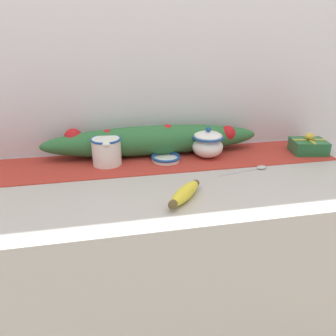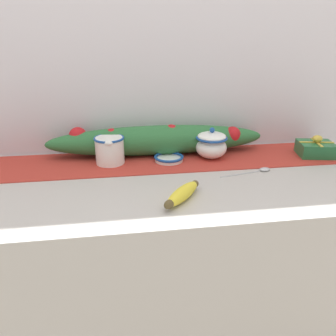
# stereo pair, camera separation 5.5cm
# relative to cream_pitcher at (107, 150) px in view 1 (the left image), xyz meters

# --- Properties ---
(countertop) EXTENTS (1.47, 0.60, 0.92)m
(countertop) POSITION_rel_cream_pitcher_xyz_m (0.18, -0.17, -0.52)
(countertop) COLOR #B7B2AD
(countertop) RESTS_ON ground_plane
(back_wall) EXTENTS (2.27, 0.04, 2.40)m
(back_wall) POSITION_rel_cream_pitcher_xyz_m (0.18, 0.16, 0.22)
(back_wall) COLOR silver
(back_wall) RESTS_ON ground_plane
(table_runner) EXTENTS (1.35, 0.25, 0.00)m
(table_runner) POSITION_rel_cream_pitcher_xyz_m (0.18, -0.00, -0.05)
(table_runner) COLOR #B23328
(table_runner) RESTS_ON countertop
(cream_pitcher) EXTENTS (0.11, 0.13, 0.10)m
(cream_pitcher) POSITION_rel_cream_pitcher_xyz_m (0.00, 0.00, 0.00)
(cream_pitcher) COLOR white
(cream_pitcher) RESTS_ON countertop
(sugar_bowl) EXTENTS (0.12, 0.12, 0.12)m
(sugar_bowl) POSITION_rel_cream_pitcher_xyz_m (0.38, -0.00, -0.00)
(sugar_bowl) COLOR white
(sugar_bowl) RESTS_ON countertop
(small_dish) EXTENTS (0.11, 0.11, 0.02)m
(small_dish) POSITION_rel_cream_pitcher_xyz_m (0.22, -0.01, -0.04)
(small_dish) COLOR white
(small_dish) RESTS_ON countertop
(banana) EXTENTS (0.14, 0.15, 0.04)m
(banana) POSITION_rel_cream_pitcher_xyz_m (0.21, -0.32, -0.04)
(banana) COLOR yellow
(banana) RESTS_ON countertop
(spoon) EXTENTS (0.19, 0.06, 0.01)m
(spoon) POSITION_rel_cream_pitcher_xyz_m (0.52, -0.15, -0.05)
(spoon) COLOR #B7B7BC
(spoon) RESTS_ON countertop
(gift_box) EXTENTS (0.15, 0.13, 0.08)m
(gift_box) POSITION_rel_cream_pitcher_xyz_m (0.79, -0.03, -0.03)
(gift_box) COLOR #236638
(gift_box) RESTS_ON countertop
(poinsettia_garland) EXTENTS (0.84, 0.13, 0.12)m
(poinsettia_garland) POSITION_rel_cream_pitcher_xyz_m (0.18, 0.07, 0.01)
(poinsettia_garland) COLOR #2D6B38
(poinsettia_garland) RESTS_ON countertop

